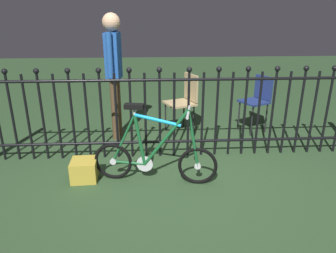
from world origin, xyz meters
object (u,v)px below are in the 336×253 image
bicycle (154,155)px  chair_tan (185,98)px  chair_navy (258,98)px  display_crate (84,170)px  person_visitor (114,66)px

bicycle → chair_tan: 1.59m
chair_tan → chair_navy: bearing=-0.3°
bicycle → chair_navy: bicycle is taller
chair_tan → display_crate: chair_tan is taller
chair_tan → display_crate: (-1.26, -1.42, -0.43)m
chair_tan → display_crate: 1.94m
chair_navy → person_visitor: person_visitor is taller
bicycle → chair_navy: bearing=42.9°
bicycle → display_crate: (-0.78, 0.08, -0.20)m
chair_navy → display_crate: 2.80m
chair_navy → person_visitor: (-2.13, -0.15, 0.53)m
bicycle → display_crate: bicycle is taller
chair_navy → display_crate: bearing=-149.4°
person_visitor → chair_tan: bearing=8.7°
person_visitor → bicycle: bearing=-68.6°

